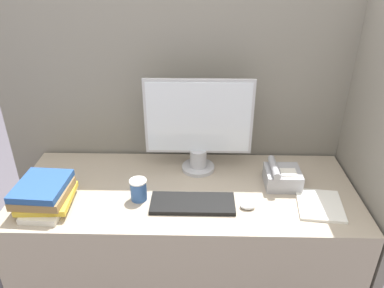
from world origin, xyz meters
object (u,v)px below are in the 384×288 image
Objects in this scene: mouse at (248,206)px; book_stack at (45,195)px; monitor at (199,127)px; keyboard at (193,203)px; coffee_cup at (139,190)px; desk_telephone at (282,177)px.

book_stack reaches higher than mouse.
keyboard is (-0.02, -0.32, -0.24)m from monitor.
coffee_cup is at bearing -135.21° from monitor.
book_stack is at bearing -179.93° from mouse.
monitor is 3.09× the size of desk_telephone.
mouse is at bearing -55.64° from monitor.
desk_telephone is at bearing 10.88° from coffee_cup.
mouse is (0.23, -0.34, -0.24)m from monitor.
monitor is 0.40m from keyboard.
coffee_cup is (-0.26, 0.04, 0.04)m from keyboard.
keyboard is 5.61× the size of mouse.
book_stack reaches higher than coffee_cup.
monitor is at bearing 25.74° from book_stack.
keyboard is 0.48m from desk_telephone.
monitor is 0.81m from book_stack.
book_stack is 1.64× the size of desk_telephone.
coffee_cup is (-0.28, -0.28, -0.20)m from monitor.
monitor is 1.89× the size of book_stack.
coffee_cup reaches higher than keyboard.
monitor reaches higher than coffee_cup.
mouse is (0.26, -0.02, 0.00)m from keyboard.
coffee_cup reaches higher than mouse.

